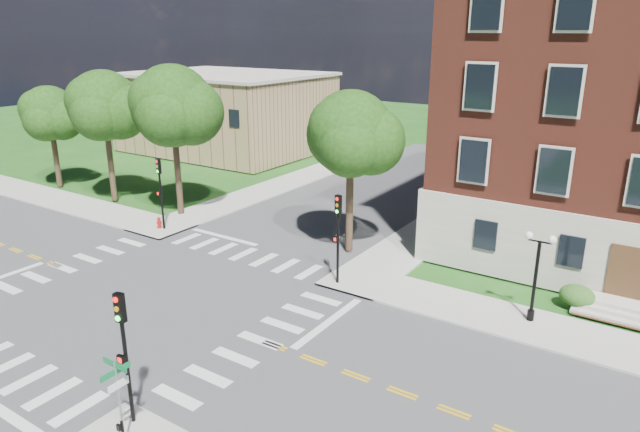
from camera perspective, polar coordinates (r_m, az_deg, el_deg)
The scene contains 18 objects.
ground at distance 30.06m, azimuth -16.80°, elevation -7.99°, with size 160.00×160.00×0.00m, color #194D15.
road_ew at distance 30.06m, azimuth -16.80°, elevation -7.98°, with size 90.00×12.00×0.01m, color #3D3D3F.
road_ns at distance 30.06m, azimuth -16.80°, elevation -7.98°, with size 12.00×90.00×0.01m, color #3D3D3F.
sidewalk_ne at distance 35.08m, azimuth 21.31°, elevation -4.54°, with size 34.00×34.00×0.12m.
sidewalk_nw at distance 50.48m, azimuth -14.84°, elevation 2.87°, with size 34.00×34.00×0.12m.
crosswalk_east at distance 25.44m, azimuth -6.01°, elevation -12.30°, with size 2.20×10.20×0.02m, color silver, non-canonical shape.
stop_bar_east at distance 26.71m, azimuth 0.85°, elevation -10.61°, with size 0.40×5.50×0.00m, color silver.
secondary_building at distance 64.36m, azimuth -9.41°, elevation 10.27°, with size 20.40×15.40×8.30m.
tree_a at distance 52.44m, azimuth -25.43°, elevation 9.25°, with size 4.46×4.46×8.43m.
tree_b at distance 46.00m, azimuth -20.79°, elevation 10.27°, with size 5.24×5.24×9.98m.
tree_c at distance 41.06m, azimuth -14.53°, elevation 10.58°, with size 5.67×5.67×10.58m.
tree_d at distance 32.77m, azimuth 3.09°, elevation 8.23°, with size 4.91×4.91×9.58m.
traffic_signal_se at distance 20.02m, azimuth -19.04°, elevation -11.82°, with size 0.35×0.39×4.80m.
traffic_signal_ne at distance 29.19m, azimuth 1.80°, elevation -1.19°, with size 0.37×0.44×4.80m.
traffic_signal_nw at distance 38.82m, azimuth -15.71°, elevation 3.05°, with size 0.37×0.43×4.80m.
twin_lamp_west at distance 27.40m, azimuth 20.80°, elevation -5.25°, with size 1.36×0.36×4.23m.
street_sign_pole at distance 19.45m, azimuth -19.56°, elevation -15.86°, with size 1.10×1.10×3.10m.
fire_hydrant at distance 39.80m, azimuth -15.79°, elevation -0.68°, with size 0.35×0.35×0.75m.
Camera 1 is at (21.42, -16.72, 12.86)m, focal length 32.00 mm.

